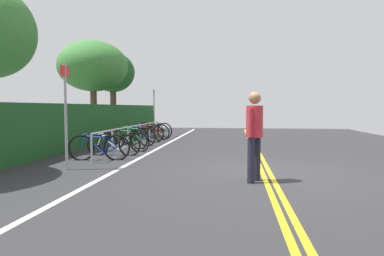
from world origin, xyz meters
TOP-DOWN VIEW (x-y plane):
  - ground_plane at (0.00, 0.00)m, footprint 32.15×13.50m
  - centre_line_yellow_inner at (0.00, -0.08)m, footprint 28.94×0.10m
  - centre_line_yellow_outer at (0.00, 0.08)m, footprint 28.94×0.10m
  - bike_lane_stripe_white at (0.00, 3.37)m, footprint 28.94×0.12m
  - bike_rack at (4.55, 4.35)m, footprint 7.41×0.05m
  - bicycle_0 at (1.35, 4.35)m, footprint 0.46×1.67m
  - bicycle_1 at (2.28, 4.29)m, footprint 0.46×1.64m
  - bicycle_2 at (3.17, 4.29)m, footprint 0.46×1.74m
  - bicycle_3 at (4.06, 4.43)m, footprint 0.63×1.59m
  - bicycle_4 at (4.96, 4.47)m, footprint 0.59×1.77m
  - bicycle_5 at (5.92, 4.45)m, footprint 0.68×1.71m
  - bicycle_6 at (6.89, 4.39)m, footprint 0.47×1.74m
  - bicycle_7 at (7.79, 4.40)m, footprint 0.55×1.76m
  - pedestrian at (-0.78, 0.32)m, footprint 0.45×0.32m
  - sign_post_near at (-0.09, 4.53)m, footprint 0.36×0.06m
  - sign_post_far at (8.73, 4.65)m, footprint 0.36×0.08m
  - hedge_backdrop at (6.05, 6.64)m, footprint 16.36×1.25m
  - tree_far_right at (8.18, 7.50)m, footprint 3.31×3.31m
  - tree_extra at (12.20, 8.03)m, footprint 2.61×2.61m

SIDE VIEW (x-z plane):
  - ground_plane at x=0.00m, z-range -0.05..0.00m
  - centre_line_yellow_inner at x=0.00m, z-range 0.00..0.00m
  - centre_line_yellow_outer at x=0.00m, z-range 0.00..0.00m
  - bike_lane_stripe_white at x=0.00m, z-range 0.00..0.00m
  - bicycle_2 at x=3.17m, z-range -0.02..0.66m
  - bicycle_1 at x=2.28m, z-range -0.02..0.67m
  - bicycle_3 at x=4.06m, z-range -0.02..0.70m
  - bicycle_4 at x=4.96m, z-range -0.02..0.72m
  - bicycle_0 at x=1.35m, z-range -0.02..0.73m
  - bicycle_5 at x=5.92m, z-range -0.02..0.73m
  - bicycle_6 at x=6.89m, z-range -0.02..0.73m
  - bicycle_7 at x=7.79m, z-range -0.02..0.76m
  - bike_rack at x=4.55m, z-range 0.20..0.98m
  - hedge_backdrop at x=6.05m, z-range 0.00..1.56m
  - pedestrian at x=-0.78m, z-range 0.14..1.87m
  - sign_post_far at x=8.73m, z-range 0.23..2.56m
  - sign_post_near at x=-0.09m, z-range 0.24..2.68m
  - tree_far_right at x=8.18m, z-range 1.09..5.72m
  - tree_extra at x=12.20m, z-range 1.14..5.88m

